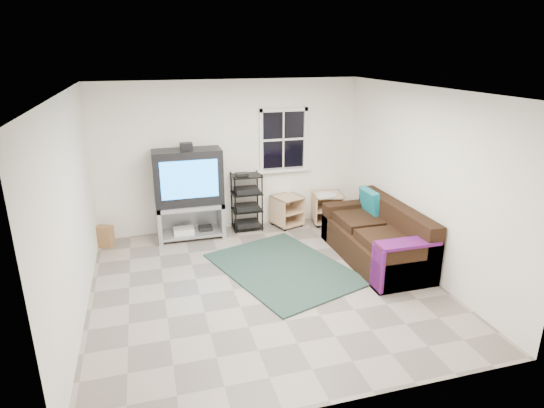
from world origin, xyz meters
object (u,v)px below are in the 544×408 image
object	(u,v)px
tv_unit	(189,187)
side_table_right	(327,206)
side_table_left	(286,210)
sofa	(378,239)
av_rack	(247,205)

from	to	relation	value
tv_unit	side_table_right	world-z (taller)	tv_unit
tv_unit	side_table_left	xyz separation A→B (m)	(1.73, 0.08, -0.60)
side_table_right	sofa	bearing A→B (deg)	-84.89
av_rack	side_table_right	bearing A→B (deg)	-4.50
av_rack	sofa	world-z (taller)	av_rack
side_table_left	sofa	xyz separation A→B (m)	(0.91, -1.75, 0.04)
tv_unit	av_rack	xyz separation A→B (m)	(1.01, 0.09, -0.45)
tv_unit	side_table_right	bearing A→B (deg)	-0.59
tv_unit	side_table_right	distance (m)	2.55
av_rack	side_table_right	xyz separation A→B (m)	(1.48, -0.12, -0.12)
tv_unit	sofa	bearing A→B (deg)	-32.35
side_table_left	sofa	world-z (taller)	sofa
side_table_left	side_table_right	size ratio (longest dim) A/B	0.99
side_table_right	sofa	distance (m)	1.65
side_table_right	av_rack	bearing A→B (deg)	175.50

